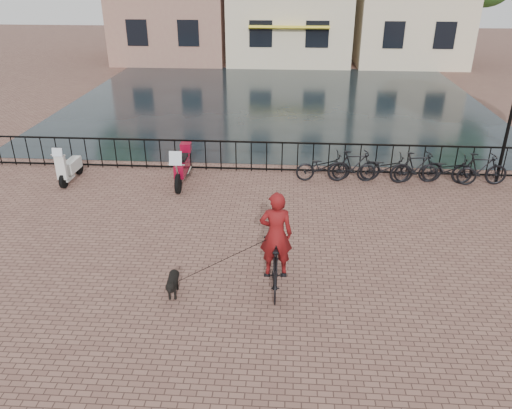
# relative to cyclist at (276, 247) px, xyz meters

# --- Properties ---
(ground) EXTENTS (100.00, 100.00, 0.00)m
(ground) POSITION_rel_cyclist_xyz_m (-0.50, -1.52, -0.97)
(ground) COLOR brown
(ground) RESTS_ON ground
(canal_water) EXTENTS (20.00, 20.00, 0.00)m
(canal_water) POSITION_rel_cyclist_xyz_m (-0.50, 15.78, -0.97)
(canal_water) COLOR black
(canal_water) RESTS_ON ground
(railing) EXTENTS (20.00, 0.05, 1.02)m
(railing) POSITION_rel_cyclist_xyz_m (-0.50, 6.48, -0.46)
(railing) COLOR black
(railing) RESTS_ON ground
(cyclist) EXTENTS (0.82, 1.88, 2.55)m
(cyclist) POSITION_rel_cyclist_xyz_m (0.00, 0.00, 0.00)
(cyclist) COLOR black
(cyclist) RESTS_ON ground
(dog) EXTENTS (0.32, 0.79, 0.52)m
(dog) POSITION_rel_cyclist_xyz_m (-2.07, -0.41, -0.71)
(dog) COLOR black
(dog) RESTS_ON ground
(motorcycle) EXTENTS (0.49, 1.92, 1.36)m
(motorcycle) POSITION_rel_cyclist_xyz_m (-3.04, 5.32, -0.29)
(motorcycle) COLOR maroon
(motorcycle) RESTS_ON ground
(scooter) EXTENTS (0.44, 1.43, 1.32)m
(scooter) POSITION_rel_cyclist_xyz_m (-6.56, 5.28, -0.31)
(scooter) COLOR silver
(scooter) RESTS_ON ground
(parked_bike_0) EXTENTS (1.78, 0.83, 0.90)m
(parked_bike_0) POSITION_rel_cyclist_xyz_m (1.30, 5.88, -0.52)
(parked_bike_0) COLOR black
(parked_bike_0) RESTS_ON ground
(parked_bike_1) EXTENTS (1.71, 0.68, 1.00)m
(parked_bike_1) POSITION_rel_cyclist_xyz_m (2.25, 5.88, -0.47)
(parked_bike_1) COLOR black
(parked_bike_1) RESTS_ON ground
(parked_bike_2) EXTENTS (1.72, 0.62, 0.90)m
(parked_bike_2) POSITION_rel_cyclist_xyz_m (3.20, 5.88, -0.52)
(parked_bike_2) COLOR black
(parked_bike_2) RESTS_ON ground
(parked_bike_3) EXTENTS (1.72, 0.74, 1.00)m
(parked_bike_3) POSITION_rel_cyclist_xyz_m (4.15, 5.88, -0.47)
(parked_bike_3) COLOR black
(parked_bike_3) RESTS_ON ground
(parked_bike_4) EXTENTS (1.78, 0.81, 0.90)m
(parked_bike_4) POSITION_rel_cyclist_xyz_m (5.10, 5.88, -0.52)
(parked_bike_4) COLOR black
(parked_bike_4) RESTS_ON ground
(parked_bike_5) EXTENTS (1.66, 0.47, 1.00)m
(parked_bike_5) POSITION_rel_cyclist_xyz_m (6.05, 5.88, -0.47)
(parked_bike_5) COLOR black
(parked_bike_5) RESTS_ON ground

